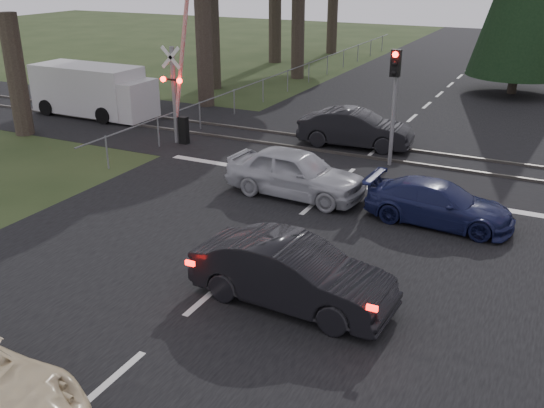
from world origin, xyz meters
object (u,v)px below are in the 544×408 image
Objects in this scene: traffic_signal_center at (394,88)px; dark_hatchback at (292,274)px; dark_car_far at (356,129)px; white_van at (96,91)px; silver_car at (295,173)px; crossing_signal at (179,93)px; blue_sedan at (439,204)px.

traffic_signal_center is 0.94× the size of dark_hatchback.
dark_car_far is (-2.67, 11.81, 0.01)m from dark_hatchback.
white_van is at bearing 56.58° from dark_hatchback.
silver_car is (-2.58, 5.88, 0.03)m from dark_hatchback.
silver_car is at bearing -26.60° from crossing_signal.
crossing_signal is 7.05m from dark_car_far.
blue_sedan is 17.98m from white_van.
crossing_signal is 1.58× the size of silver_car.
crossing_signal is at bearing 47.78° from dark_hatchback.
dark_hatchback reaches higher than blue_sedan.
traffic_signal_center is 0.93× the size of silver_car.
white_van is (-6.16, 2.11, -0.88)m from crossing_signal.
dark_hatchback is 12.11m from dark_car_far.
crossing_signal is 1.59× the size of dark_hatchback.
dark_car_far is at bearing 4.59° from silver_car.
blue_sedan is at bearing -148.62° from dark_car_far.
dark_car_far is 12.57m from white_van.
silver_car is 4.46m from blue_sedan.
white_van is (-15.22, 11.23, 0.46)m from dark_hatchback.
crossing_signal reaches higher than dark_car_far.
white_van is at bearing 87.36° from dark_car_far.
crossing_signal is at bearing 107.52° from dark_car_far.
crossing_signal is 6.57m from white_van.
silver_car is at bearing 175.61° from dark_car_far.
dark_hatchback is (0.78, -10.02, -2.08)m from traffic_signal_center.
traffic_signal_center reaches higher than dark_hatchback.
crossing_signal is 12.93m from dark_hatchback.
crossing_signal is at bearing -173.85° from traffic_signal_center.
blue_sedan is at bearing -58.42° from traffic_signal_center.
blue_sedan is (10.93, -3.43, -1.47)m from crossing_signal.
crossing_signal is 8.36m from traffic_signal_center.
crossing_signal reaches higher than blue_sedan.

